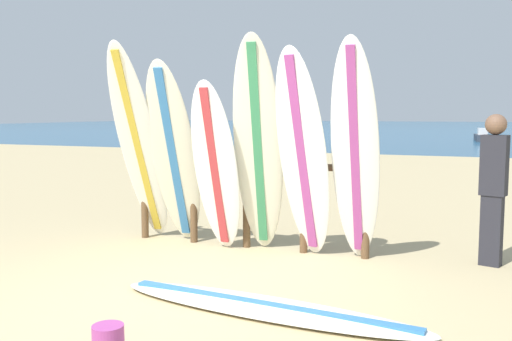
{
  "coord_description": "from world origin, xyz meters",
  "views": [
    {
      "loc": [
        2.37,
        -3.78,
        1.61
      ],
      "look_at": [
        -0.2,
        2.66,
        0.89
      ],
      "focal_mm": 39.84,
      "sensor_mm": 36.0,
      "label": 1
    }
  ],
  "objects_px": {
    "surfboard_leaning_far_left": "(139,146)",
    "surfboard_leaning_center_left": "(216,168)",
    "surfboard_rack": "(247,190)",
    "surfboard_leaning_center_right": "(303,155)",
    "surfboard_lying_on_sand": "(266,308)",
    "beachgoer_standing": "(493,183)",
    "small_boat_offshore": "(482,136)",
    "surfboard_leaning_left": "(174,155)",
    "surfboard_leaning_right": "(355,153)",
    "surfboard_leaning_center": "(258,147)"
  },
  "relations": [
    {
      "from": "surfboard_leaning_far_left",
      "to": "surfboard_leaning_right",
      "type": "xyz_separation_m",
      "value": [
        2.6,
        0.06,
        -0.02
      ]
    },
    {
      "from": "surfboard_leaning_far_left",
      "to": "surfboard_leaning_center_left",
      "type": "relative_size",
      "value": 1.23
    },
    {
      "from": "beachgoer_standing",
      "to": "surfboard_leaning_left",
      "type": "bearing_deg",
      "value": -172.38
    },
    {
      "from": "surfboard_leaning_center_right",
      "to": "small_boat_offshore",
      "type": "distance_m",
      "value": 28.49
    },
    {
      "from": "surfboard_leaning_center",
      "to": "surfboard_leaning_left",
      "type": "bearing_deg",
      "value": 178.99
    },
    {
      "from": "surfboard_rack",
      "to": "surfboard_leaning_far_left",
      "type": "distance_m",
      "value": 1.4
    },
    {
      "from": "beachgoer_standing",
      "to": "small_boat_offshore",
      "type": "relative_size",
      "value": 0.59
    },
    {
      "from": "surfboard_rack",
      "to": "beachgoer_standing",
      "type": "distance_m",
      "value": 2.71
    },
    {
      "from": "surfboard_leaning_left",
      "to": "surfboard_leaning_center_left",
      "type": "xyz_separation_m",
      "value": [
        0.6,
        -0.11,
        -0.12
      ]
    },
    {
      "from": "surfboard_leaning_left",
      "to": "surfboard_leaning_center_right",
      "type": "distance_m",
      "value": 1.61
    },
    {
      "from": "surfboard_lying_on_sand",
      "to": "beachgoer_standing",
      "type": "xyz_separation_m",
      "value": [
        1.7,
        2.19,
        0.84
      ]
    },
    {
      "from": "surfboard_leaning_center_right",
      "to": "small_boat_offshore",
      "type": "xyz_separation_m",
      "value": [
        1.75,
        28.42,
        -0.89
      ]
    },
    {
      "from": "surfboard_leaning_left",
      "to": "small_boat_offshore",
      "type": "relative_size",
      "value": 0.82
    },
    {
      "from": "surfboard_leaning_center_left",
      "to": "surfboard_lying_on_sand",
      "type": "distance_m",
      "value": 2.23
    },
    {
      "from": "surfboard_leaning_center",
      "to": "small_boat_offshore",
      "type": "xyz_separation_m",
      "value": [
        2.28,
        28.4,
        -0.96
      ]
    },
    {
      "from": "surfboard_rack",
      "to": "surfboard_lying_on_sand",
      "type": "bearing_deg",
      "value": -63.33
    },
    {
      "from": "surfboard_leaning_center",
      "to": "surfboard_lying_on_sand",
      "type": "bearing_deg",
      "value": -66.55
    },
    {
      "from": "surfboard_leaning_far_left",
      "to": "small_boat_offshore",
      "type": "xyz_separation_m",
      "value": [
        3.8,
        28.45,
        -0.95
      ]
    },
    {
      "from": "surfboard_leaning_left",
      "to": "surfboard_leaning_right",
      "type": "distance_m",
      "value": 2.17
    },
    {
      "from": "surfboard_leaning_far_left",
      "to": "surfboard_leaning_center_right",
      "type": "relative_size",
      "value": 1.05
    },
    {
      "from": "surfboard_lying_on_sand",
      "to": "beachgoer_standing",
      "type": "height_order",
      "value": "beachgoer_standing"
    },
    {
      "from": "surfboard_leaning_left",
      "to": "beachgoer_standing",
      "type": "bearing_deg",
      "value": 7.62
    },
    {
      "from": "surfboard_lying_on_sand",
      "to": "small_boat_offshore",
      "type": "relative_size",
      "value": 1.04
    },
    {
      "from": "surfboard_leaning_left",
      "to": "surfboard_lying_on_sand",
      "type": "xyz_separation_m",
      "value": [
        1.82,
        -1.71,
        -1.07
      ]
    },
    {
      "from": "surfboard_rack",
      "to": "surfboard_lying_on_sand",
      "type": "xyz_separation_m",
      "value": [
        1.0,
        -1.98,
        -0.66
      ]
    },
    {
      "from": "surfboard_rack",
      "to": "surfboard_leaning_center_left",
      "type": "xyz_separation_m",
      "value": [
        -0.22,
        -0.38,
        0.29
      ]
    },
    {
      "from": "surfboard_rack",
      "to": "surfboard_leaning_right",
      "type": "xyz_separation_m",
      "value": [
        1.35,
        -0.28,
        0.49
      ]
    },
    {
      "from": "surfboard_leaning_center",
      "to": "surfboard_leaning_right",
      "type": "bearing_deg",
      "value": 0.31
    },
    {
      "from": "surfboard_rack",
      "to": "surfboard_leaning_center_right",
      "type": "bearing_deg",
      "value": -21.97
    },
    {
      "from": "surfboard_leaning_center_right",
      "to": "surfboard_leaning_right",
      "type": "bearing_deg",
      "value": 3.43
    },
    {
      "from": "surfboard_leaning_left",
      "to": "small_boat_offshore",
      "type": "xyz_separation_m",
      "value": [
        3.36,
        28.38,
        -0.85
      ]
    },
    {
      "from": "surfboard_rack",
      "to": "surfboard_leaning_center_right",
      "type": "height_order",
      "value": "surfboard_leaning_center_right"
    },
    {
      "from": "surfboard_lying_on_sand",
      "to": "small_boat_offshore",
      "type": "distance_m",
      "value": 30.13
    },
    {
      "from": "surfboard_lying_on_sand",
      "to": "surfboard_leaning_center_right",
      "type": "bearing_deg",
      "value": 97.16
    },
    {
      "from": "surfboard_leaning_left",
      "to": "surfboard_leaning_center_right",
      "type": "bearing_deg",
      "value": -1.67
    },
    {
      "from": "surfboard_leaning_left",
      "to": "surfboard_leaning_center",
      "type": "distance_m",
      "value": 1.09
    },
    {
      "from": "surfboard_leaning_center_right",
      "to": "surfboard_leaning_right",
      "type": "distance_m",
      "value": 0.56
    },
    {
      "from": "surfboard_leaning_center",
      "to": "surfboard_leaning_center_right",
      "type": "relative_size",
      "value": 1.07
    },
    {
      "from": "surfboard_leaning_far_left",
      "to": "small_boat_offshore",
      "type": "height_order",
      "value": "surfboard_leaning_far_left"
    },
    {
      "from": "surfboard_leaning_center",
      "to": "beachgoer_standing",
      "type": "relative_size",
      "value": 1.54
    },
    {
      "from": "surfboard_leaning_center",
      "to": "surfboard_lying_on_sand",
      "type": "xyz_separation_m",
      "value": [
        0.74,
        -1.69,
        -1.18
      ]
    },
    {
      "from": "surfboard_leaning_far_left",
      "to": "surfboard_leaning_center_right",
      "type": "distance_m",
      "value": 2.05
    },
    {
      "from": "surfboard_leaning_far_left",
      "to": "small_boat_offshore",
      "type": "distance_m",
      "value": 28.72
    },
    {
      "from": "surfboard_lying_on_sand",
      "to": "surfboard_leaning_center",
      "type": "bearing_deg",
      "value": 113.45
    },
    {
      "from": "surfboard_leaning_center",
      "to": "beachgoer_standing",
      "type": "height_order",
      "value": "surfboard_leaning_center"
    },
    {
      "from": "beachgoer_standing",
      "to": "small_boat_offshore",
      "type": "distance_m",
      "value": 27.91
    },
    {
      "from": "surfboard_leaning_right",
      "to": "small_boat_offshore",
      "type": "relative_size",
      "value": 0.88
    },
    {
      "from": "surfboard_leaning_left",
      "to": "surfboard_leaning_center",
      "type": "height_order",
      "value": "surfboard_leaning_center"
    },
    {
      "from": "surfboard_leaning_right",
      "to": "surfboard_lying_on_sand",
      "type": "height_order",
      "value": "surfboard_leaning_right"
    },
    {
      "from": "surfboard_leaning_far_left",
      "to": "surfboard_leaning_center",
      "type": "relative_size",
      "value": 0.99
    }
  ]
}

